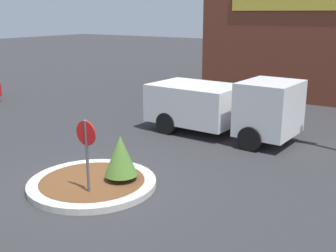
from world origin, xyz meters
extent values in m
plane|color=#2D2D30|center=(0.00, 0.00, 0.00)|extent=(120.00, 120.00, 0.00)
cylinder|color=#BCB7AD|center=(0.00, 0.00, 0.08)|extent=(3.43, 3.43, 0.17)
cylinder|color=brown|center=(0.00, 0.00, 0.09)|extent=(2.82, 2.82, 0.17)
cylinder|color=#4C4C51|center=(0.43, -0.56, 1.01)|extent=(0.07, 0.07, 2.02)
cylinder|color=#B71414|center=(0.43, -0.56, 1.69)|extent=(0.62, 0.03, 0.62)
cylinder|color=brown|center=(0.61, 0.49, 0.24)|extent=(0.08, 0.08, 0.14)
cone|color=#4C752D|center=(0.61, 0.49, 0.86)|extent=(0.89, 0.89, 1.09)
cube|color=silver|center=(2.50, 6.28, 1.31)|extent=(1.88, 2.30, 1.85)
cube|color=silver|center=(-0.54, 6.38, 1.10)|extent=(3.45, 2.48, 1.45)
cube|color=black|center=(3.12, 6.26, 1.63)|extent=(0.11, 2.01, 0.65)
cylinder|color=black|center=(2.36, 7.37, 0.42)|extent=(0.85, 0.29, 0.84)
cylinder|color=black|center=(2.29, 5.20, 0.42)|extent=(0.85, 0.29, 0.84)
cylinder|color=black|center=(-1.12, 7.49, 0.42)|extent=(0.85, 0.29, 0.84)
cylinder|color=black|center=(-1.19, 5.32, 0.42)|extent=(0.85, 0.29, 0.84)
cube|color=brown|center=(1.55, 16.78, 2.94)|extent=(11.97, 6.00, 5.87)
cube|color=gold|center=(1.55, 13.75, 5.06)|extent=(8.38, 0.08, 0.90)
camera|label=1|loc=(7.56, -7.59, 4.53)|focal=45.00mm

